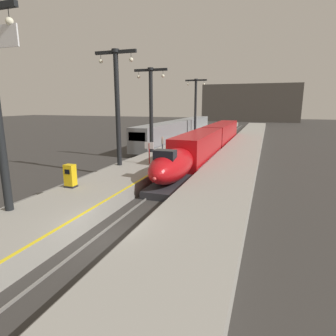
% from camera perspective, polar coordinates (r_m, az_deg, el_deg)
% --- Properties ---
extents(ground_plane, '(260.00, 260.00, 0.00)m').
position_cam_1_polar(ground_plane, '(14.94, -12.03, -14.29)').
color(ground_plane, '#33302D').
extents(platform_left, '(4.80, 110.00, 1.05)m').
position_cam_1_polar(platform_left, '(38.22, 1.99, 3.42)').
color(platform_left, gray).
rests_on(platform_left, ground).
extents(platform_right, '(4.80, 110.00, 1.05)m').
position_cam_1_polar(platform_right, '(36.68, 14.18, 2.64)').
color(platform_right, gray).
rests_on(platform_right, ground).
extents(platform_left_safety_stripe, '(0.20, 107.80, 0.01)m').
position_cam_1_polar(platform_left_safety_stripe, '(37.53, 5.33, 4.01)').
color(platform_left_safety_stripe, yellow).
rests_on(platform_left_safety_stripe, platform_left).
extents(rail_main_left, '(0.08, 110.00, 0.12)m').
position_cam_1_polar(rail_main_left, '(40.12, 7.67, 3.08)').
color(rail_main_left, slate).
rests_on(rail_main_left, ground).
extents(rail_main_right, '(0.08, 110.00, 0.12)m').
position_cam_1_polar(rail_main_right, '(39.85, 9.79, 2.95)').
color(rail_main_right, slate).
rests_on(rail_main_right, ground).
extents(rail_secondary_left, '(0.08, 110.00, 0.12)m').
position_cam_1_polar(rail_secondary_left, '(42.46, -3.11, 3.71)').
color(rail_secondary_left, slate).
rests_on(rail_secondary_left, ground).
extents(rail_secondary_right, '(0.08, 110.00, 0.12)m').
position_cam_1_polar(rail_secondary_right, '(41.92, -1.21, 3.61)').
color(rail_secondary_right, slate).
rests_on(rail_secondary_right, ground).
extents(highspeed_train_main, '(2.92, 39.06, 3.60)m').
position_cam_1_polar(highspeed_train_main, '(37.57, 8.19, 5.28)').
color(highspeed_train_main, '#B20F14').
rests_on(highspeed_train_main, ground).
extents(regional_train_adjacent, '(2.85, 36.60, 3.80)m').
position_cam_1_polar(regional_train_adjacent, '(52.48, 2.34, 7.72)').
color(regional_train_adjacent, gray).
rests_on(regional_train_adjacent, ground).
extents(station_column_mid, '(4.00, 0.68, 10.33)m').
position_cam_1_polar(station_column_mid, '(26.77, -10.16, 13.54)').
color(station_column_mid, black).
rests_on(station_column_mid, platform_left).
extents(station_column_far, '(4.00, 0.68, 9.67)m').
position_cam_1_polar(station_column_far, '(33.90, -3.43, 12.92)').
color(station_column_far, black).
rests_on(station_column_far, platform_left).
extents(station_column_distant, '(4.00, 0.68, 10.13)m').
position_cam_1_polar(station_column_distant, '(54.40, 5.55, 13.07)').
color(station_column_distant, black).
rests_on(station_column_distant, platform_left).
extents(passenger_near_edge, '(0.32, 0.55, 1.69)m').
position_cam_1_polar(passenger_near_edge, '(35.39, -1.13, 5.15)').
color(passenger_near_edge, '#23232D').
rests_on(passenger_near_edge, platform_left).
extents(rolling_suitcase, '(0.40, 0.22, 0.98)m').
position_cam_1_polar(rolling_suitcase, '(34.79, 2.73, 3.86)').
color(rolling_suitcase, brown).
rests_on(rolling_suitcase, platform_left).
extents(ticket_machine_yellow, '(0.76, 0.62, 1.60)m').
position_cam_1_polar(ticket_machine_yellow, '(20.82, -19.01, -1.66)').
color(ticket_machine_yellow, yellow).
rests_on(ticket_machine_yellow, platform_left).
extents(departure_info_board, '(0.90, 0.10, 2.12)m').
position_cam_1_polar(departure_info_board, '(27.23, -3.80, 3.93)').
color(departure_info_board, maroon).
rests_on(departure_info_board, platform_left).
extents(terminus_back_wall, '(36.00, 2.00, 14.00)m').
position_cam_1_polar(terminus_back_wall, '(113.49, 16.05, 12.41)').
color(terminus_back_wall, '#4C4742').
rests_on(terminus_back_wall, ground).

